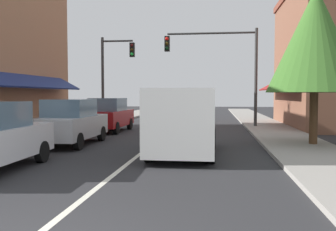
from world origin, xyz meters
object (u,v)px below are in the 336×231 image
Objects in this scene: parked_car_second_left at (71,122)px; traffic_signal_mast_arm at (224,60)px; traffic_signal_left_corner at (113,68)px; parked_car_third_left at (109,115)px; tree_right_near at (315,40)px; van_in_lane at (185,119)px.

parked_car_second_left is 10.88m from traffic_signal_mast_arm.
parked_car_second_left is at bearing -84.05° from traffic_signal_left_corner.
parked_car_second_left is 0.99× the size of parked_car_third_left.
traffic_signal_mast_arm is 1.03× the size of traffic_signal_left_corner.
traffic_signal_mast_arm reaches higher than parked_car_third_left.
parked_car_second_left is 9.68m from tree_right_near.
traffic_signal_left_corner is at bearing 170.39° from traffic_signal_mast_arm.
parked_car_second_left is 0.70× the size of tree_right_near.
traffic_signal_mast_arm is 8.54m from tree_right_near.
traffic_signal_mast_arm reaches higher than parked_car_second_left.
parked_car_second_left is 5.29m from parked_car_third_left.
traffic_signal_left_corner is (-7.05, 1.19, -0.35)m from traffic_signal_mast_arm.
traffic_signal_left_corner is at bearing 138.08° from tree_right_near.
traffic_signal_left_corner reaches higher than van_in_lane.
tree_right_near is at bearing 3.43° from parked_car_second_left.
traffic_signal_mast_arm is at bearing 54.59° from parked_car_second_left.
tree_right_near reaches higher than traffic_signal_mast_arm.
parked_car_second_left is at bearing -176.54° from tree_right_near.
parked_car_third_left is at bearing -77.41° from traffic_signal_left_corner.
traffic_signal_mast_arm is (6.06, 3.21, 3.12)m from parked_car_third_left.
parked_car_third_left is (-0.03, 5.29, 0.00)m from parked_car_second_left.
parked_car_third_left is at bearing 123.51° from van_in_lane.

